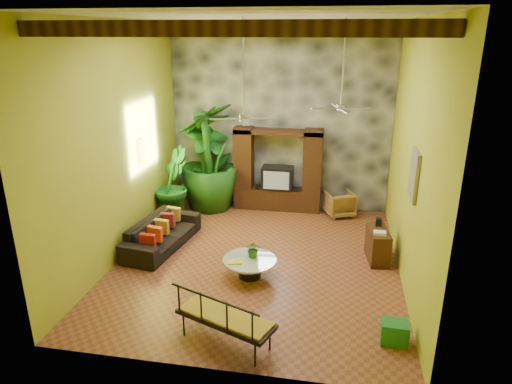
% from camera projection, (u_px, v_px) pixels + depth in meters
% --- Properties ---
extents(ground, '(7.00, 7.00, 0.00)m').
position_uv_depth(ground, '(258.00, 260.00, 10.02)').
color(ground, brown).
rests_on(ground, ground).
extents(ceiling, '(6.00, 7.00, 0.02)m').
position_uv_depth(ceiling, '(258.00, 16.00, 8.35)').
color(ceiling, silver).
rests_on(ceiling, back_wall).
extents(back_wall, '(6.00, 0.02, 5.00)m').
position_uv_depth(back_wall, '(280.00, 118.00, 12.43)').
color(back_wall, '#A0AA26').
rests_on(back_wall, ground).
extents(left_wall, '(0.02, 7.00, 5.00)m').
position_uv_depth(left_wall, '(119.00, 143.00, 9.69)').
color(left_wall, '#A0AA26').
rests_on(left_wall, ground).
extents(right_wall, '(0.02, 7.00, 5.00)m').
position_uv_depth(right_wall, '(413.00, 156.00, 8.68)').
color(right_wall, '#A0AA26').
rests_on(right_wall, ground).
extents(stone_accent_wall, '(5.98, 0.10, 4.98)m').
position_uv_depth(stone_accent_wall, '(280.00, 119.00, 12.38)').
color(stone_accent_wall, '#303237').
rests_on(stone_accent_wall, ground).
extents(ceiling_beams, '(5.95, 5.36, 0.22)m').
position_uv_depth(ceiling_beams, '(258.00, 29.00, 8.42)').
color(ceiling_beams, '#3B2212').
rests_on(ceiling_beams, ceiling).
extents(entertainment_center, '(2.40, 0.55, 2.30)m').
position_uv_depth(entertainment_center, '(278.00, 176.00, 12.61)').
color(entertainment_center, black).
rests_on(entertainment_center, ground).
extents(ceiling_fan_front, '(1.28, 1.28, 1.86)m').
position_uv_depth(ceiling_fan_front, '(244.00, 107.00, 8.55)').
color(ceiling_fan_front, '#A3A3A7').
rests_on(ceiling_fan_front, ceiling).
extents(ceiling_fan_back, '(1.28, 1.28, 1.86)m').
position_uv_depth(ceiling_fan_back, '(341.00, 98.00, 9.73)').
color(ceiling_fan_back, '#A3A3A7').
rests_on(ceiling_fan_back, ceiling).
extents(wall_art_mask, '(0.06, 0.32, 0.55)m').
position_uv_depth(wall_art_mask, '(142.00, 150.00, 10.74)').
color(wall_art_mask, gold).
rests_on(wall_art_mask, left_wall).
extents(wall_art_painting, '(0.06, 0.70, 0.90)m').
position_uv_depth(wall_art_painting, '(414.00, 175.00, 8.20)').
color(wall_art_painting, '#286893').
rests_on(wall_art_painting, right_wall).
extents(sofa, '(1.23, 2.41, 0.67)m').
position_uv_depth(sofa, '(162.00, 233.00, 10.54)').
color(sofa, black).
rests_on(sofa, ground).
extents(wicker_armchair, '(0.94, 0.95, 0.67)m').
position_uv_depth(wicker_armchair, '(340.00, 204.00, 12.34)').
color(wicker_armchair, brown).
rests_on(wicker_armchair, ground).
extents(tall_plant_a, '(1.57, 1.41, 2.48)m').
position_uv_depth(tall_plant_a, '(209.00, 163.00, 12.85)').
color(tall_plant_a, '#175919').
rests_on(tall_plant_a, ground).
extents(tall_plant_b, '(1.00, 1.17, 1.92)m').
position_uv_depth(tall_plant_b, '(172.00, 184.00, 11.95)').
color(tall_plant_b, '#17581B').
rests_on(tall_plant_b, ground).
extents(tall_plant_c, '(2.20, 2.20, 2.97)m').
position_uv_depth(tall_plant_c, '(209.00, 157.00, 12.52)').
color(tall_plant_c, '#1E5917').
rests_on(tall_plant_c, ground).
extents(coffee_table, '(1.09, 1.09, 0.40)m').
position_uv_depth(coffee_table, '(250.00, 265.00, 9.25)').
color(coffee_table, black).
rests_on(coffee_table, ground).
extents(centerpiece_plant, '(0.33, 0.29, 0.36)m').
position_uv_depth(centerpiece_plant, '(253.00, 249.00, 9.23)').
color(centerpiece_plant, '#2D681B').
rests_on(centerpiece_plant, coffee_table).
extents(yellow_tray, '(0.32, 0.26, 0.03)m').
position_uv_depth(yellow_tray, '(235.00, 262.00, 9.06)').
color(yellow_tray, gold).
rests_on(yellow_tray, coffee_table).
extents(iron_bench, '(1.71, 1.16, 0.57)m').
position_uv_depth(iron_bench, '(224.00, 317.00, 7.11)').
color(iron_bench, black).
rests_on(iron_bench, ground).
extents(side_console, '(0.50, 0.93, 0.71)m').
position_uv_depth(side_console, '(378.00, 245.00, 9.90)').
color(side_console, '#3D2213').
rests_on(side_console, ground).
extents(green_bin, '(0.44, 0.34, 0.38)m').
position_uv_depth(green_bin, '(395.00, 332.00, 7.30)').
color(green_bin, '#1F773B').
rests_on(green_bin, ground).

